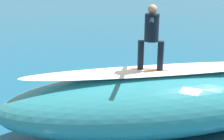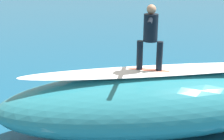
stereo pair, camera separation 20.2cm
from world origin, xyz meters
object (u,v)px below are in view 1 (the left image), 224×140
Objects in this scene: surfer_riding at (152,33)px; surfer_paddling at (88,89)px; surfboard_riding at (150,71)px; surfboard_paddling at (84,93)px.

surfer_paddling is at bearing -46.15° from surfer_riding.
surfboard_riding is at bearing 16.64° from surfer_riding.
surfboard_riding is at bearing 134.58° from surfboard_paddling.
surfer_riding reaches higher than surfboard_paddling.
surfboard_riding is 1.17× the size of surfer_paddling.
surfer_paddling is (1.48, -2.88, -1.61)m from surfboard_riding.
surfboard_riding is 3.62m from surfer_paddling.
surfer_riding is at bearing 132.95° from surfer_paddling.
surfer_paddling is at bearing -46.15° from surfboard_riding.
surfboard_riding reaches higher than surfboard_paddling.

